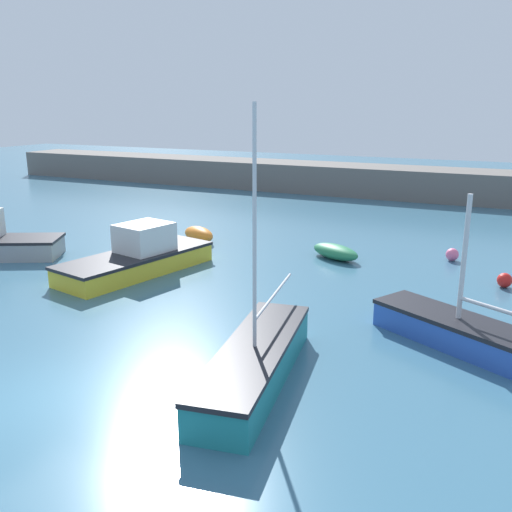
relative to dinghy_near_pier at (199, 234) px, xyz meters
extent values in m
cube|color=#38667F|center=(4.48, -14.07, -0.47)|extent=(120.00, 120.00, 0.20)
cube|color=#66605B|center=(4.48, 17.43, 0.65)|extent=(63.44, 3.94, 2.03)
ellipsoid|color=orange|center=(0.00, 0.00, 0.00)|extent=(2.17, 1.73, 0.74)
cube|color=#2D56B7|center=(12.44, -7.17, -0.03)|extent=(4.83, 3.47, 0.67)
cube|color=black|center=(12.44, -7.17, 0.36)|extent=(4.93, 3.54, 0.12)
cylinder|color=silver|center=(12.44, -7.17, 2.05)|extent=(0.13, 0.13, 3.49)
cylinder|color=silver|center=(13.57, -7.78, 0.99)|extent=(2.31, 1.30, 0.11)
cube|color=teal|center=(8.37, -11.43, 0.03)|extent=(2.35, 5.93, 0.79)
cube|color=black|center=(8.37, -11.43, 0.48)|extent=(2.39, 6.05, 0.12)
cylinder|color=silver|center=(8.37, -11.43, 3.25)|extent=(0.09, 0.09, 5.65)
cylinder|color=silver|center=(8.07, -9.58, 1.19)|extent=(0.68, 3.71, 0.07)
ellipsoid|color=#287A4C|center=(6.75, -0.09, -0.06)|extent=(2.60, 1.99, 0.61)
cube|color=yellow|center=(0.41, -5.36, -0.04)|extent=(3.44, 6.62, 0.66)
cube|color=black|center=(0.41, -5.36, 0.35)|extent=(3.51, 6.75, 0.12)
cube|color=silver|center=(0.51, -4.90, 0.90)|extent=(2.04, 2.23, 1.21)
sphere|color=#EA668C|center=(11.26, 1.71, -0.10)|extent=(0.53, 0.53, 0.53)
sphere|color=red|center=(13.40, -1.19, -0.10)|extent=(0.53, 0.53, 0.53)
camera|label=1|loc=(13.67, -22.54, 6.07)|focal=40.00mm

